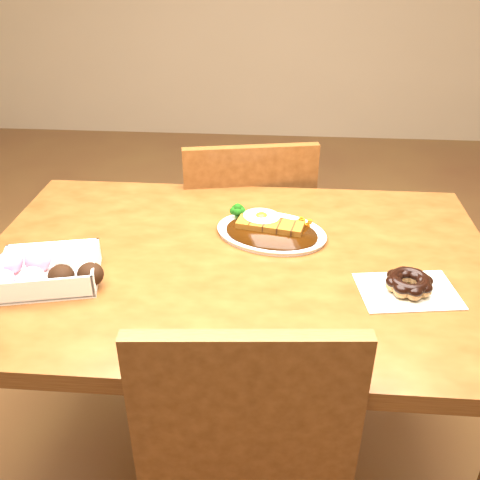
# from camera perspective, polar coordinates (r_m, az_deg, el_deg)

# --- Properties ---
(ground) EXTENTS (6.00, 6.00, 0.00)m
(ground) POSITION_cam_1_polar(r_m,az_deg,el_deg) (1.76, -0.26, -23.00)
(ground) COLOR brown
(ground) RESTS_ON ground
(table) EXTENTS (1.20, 0.80, 0.75)m
(table) POSITION_cam_1_polar(r_m,az_deg,el_deg) (1.30, -0.32, -5.61)
(table) COLOR #522B10
(table) RESTS_ON ground
(chair_far) EXTENTS (0.49, 0.49, 0.87)m
(chair_far) POSITION_cam_1_polar(r_m,az_deg,el_deg) (1.84, 0.58, -0.16)
(chair_far) COLOR #522B10
(chair_far) RESTS_ON ground
(katsu_curry_plate) EXTENTS (0.31, 0.26, 0.05)m
(katsu_curry_plate) POSITION_cam_1_polar(r_m,az_deg,el_deg) (1.33, 3.19, 1.15)
(katsu_curry_plate) COLOR white
(katsu_curry_plate) RESTS_ON table
(donut_box) EXTENTS (0.25, 0.20, 0.06)m
(donut_box) POSITION_cam_1_polar(r_m,az_deg,el_deg) (1.22, -19.90, -3.06)
(donut_box) COLOR white
(donut_box) RESTS_ON table
(pon_de_ring) EXTENTS (0.22, 0.17, 0.04)m
(pon_de_ring) POSITION_cam_1_polar(r_m,az_deg,el_deg) (1.18, 17.57, -4.45)
(pon_de_ring) COLOR silver
(pon_de_ring) RESTS_ON table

